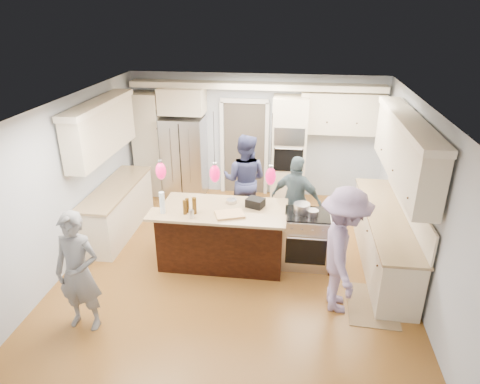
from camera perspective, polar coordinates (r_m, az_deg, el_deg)
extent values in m
plane|color=#9B642A|center=(7.38, -0.36, -9.30)|extent=(6.00, 6.00, 0.00)
cube|color=#B2BCC6|center=(9.54, 2.11, 7.49)|extent=(5.50, 0.04, 2.70)
cube|color=#B2BCC6|center=(4.20, -6.26, -16.00)|extent=(5.50, 0.04, 2.70)
cube|color=#B2BCC6|center=(7.59, -21.42, 1.43)|extent=(0.04, 6.00, 2.70)
cube|color=#B2BCC6|center=(6.94, 22.71, -0.85)|extent=(0.04, 6.00, 2.70)
cube|color=white|center=(6.32, -0.43, 11.66)|extent=(5.50, 6.00, 0.04)
cube|color=#B7B7BC|center=(9.61, -7.41, 4.60)|extent=(0.90, 0.70, 1.80)
cube|color=beige|center=(9.25, 6.54, 5.52)|extent=(0.72, 0.64, 2.30)
cube|color=black|center=(8.82, 6.60, 7.33)|extent=(0.60, 0.02, 0.35)
cube|color=black|center=(8.98, 6.45, 4.27)|extent=(0.60, 0.02, 0.50)
cylinder|color=#B7B7BC|center=(8.86, 6.52, 5.71)|extent=(0.55, 0.02, 0.02)
cube|color=beige|center=(9.82, -11.95, 6.23)|extent=(0.60, 0.58, 2.30)
cube|color=beige|center=(9.33, -7.73, 11.98)|extent=(0.95, 0.58, 0.55)
cube|color=beige|center=(9.23, 13.43, 10.15)|extent=(1.70, 0.35, 0.85)
cube|color=beige|center=(9.09, 2.09, 13.99)|extent=(5.30, 0.38, 0.12)
cube|color=#4C443A|center=(9.65, 0.59, 5.82)|extent=(0.90, 0.06, 2.10)
cube|color=white|center=(9.33, 0.59, 12.07)|extent=(1.04, 0.06, 0.10)
cube|color=beige|center=(7.52, 18.51, -6.09)|extent=(0.60, 3.00, 0.88)
cube|color=tan|center=(7.31, 18.97, -2.95)|extent=(0.64, 3.05, 0.04)
cube|color=beige|center=(6.94, 21.12, 5.00)|extent=(0.35, 3.00, 0.85)
cube|color=beige|center=(6.81, 21.63, 8.82)|extent=(0.37, 3.10, 0.10)
cube|color=beige|center=(8.45, -15.95, -2.32)|extent=(0.60, 2.20, 0.88)
cube|color=tan|center=(8.26, -16.30, 0.55)|extent=(0.64, 2.25, 0.04)
cube|color=beige|center=(7.97, -17.99, 7.74)|extent=(0.35, 2.20, 0.85)
cube|color=beige|center=(7.85, -18.37, 11.10)|extent=(0.37, 2.30, 0.10)
cube|color=black|center=(7.31, -2.16, -5.62)|extent=(2.00, 1.00, 0.88)
cube|color=tan|center=(7.10, -2.22, -2.39)|extent=(2.10, 1.10, 0.04)
cube|color=black|center=(6.78, -2.96, -7.19)|extent=(2.00, 0.12, 1.08)
cube|color=tan|center=(6.39, -3.29, -3.52)|extent=(2.10, 0.42, 0.04)
cube|color=black|center=(7.12, 2.06, -1.43)|extent=(0.34, 0.31, 0.15)
cube|color=#B7B7BC|center=(7.23, 8.76, -6.20)|extent=(0.76, 0.66, 0.90)
cube|color=black|center=(6.96, 8.76, -7.93)|extent=(0.65, 0.01, 0.45)
cube|color=black|center=(7.01, 8.99, -2.94)|extent=(0.72, 0.59, 0.02)
cube|color=black|center=(7.26, 12.01, -6.42)|extent=(0.06, 0.71, 0.88)
cylinder|color=black|center=(6.17, -10.88, 7.33)|extent=(0.01, 0.01, 0.75)
ellipsoid|color=#D10C47|center=(6.33, -10.51, 2.77)|extent=(0.15, 0.15, 0.26)
cylinder|color=black|center=(5.97, -3.49, 7.16)|extent=(0.01, 0.01, 0.75)
ellipsoid|color=#D10C47|center=(6.14, -3.37, 2.46)|extent=(0.15, 0.15, 0.26)
cylinder|color=black|center=(5.87, 4.25, 6.86)|extent=(0.01, 0.01, 0.75)
ellipsoid|color=#D10C47|center=(6.05, 4.10, 2.09)|extent=(0.15, 0.15, 0.26)
imported|color=slate|center=(6.00, -20.75, -9.99)|extent=(0.64, 0.44, 1.69)
imported|color=navy|center=(8.27, 0.64, 1.62)|extent=(0.97, 0.81, 1.81)
imported|color=#4A6068|center=(7.67, 7.50, -1.14)|extent=(1.04, 0.74, 1.64)
imported|color=#8E79A3|center=(6.08, 13.59, -7.64)|extent=(0.71, 1.21, 1.86)
cube|color=olive|center=(6.73, 17.20, -14.18)|extent=(0.74, 1.04, 0.01)
cylinder|color=silver|center=(6.53, -10.33, -1.42)|extent=(0.10, 0.10, 0.34)
cylinder|color=#462D0C|center=(6.52, -7.04, -1.78)|extent=(0.08, 0.08, 0.23)
cylinder|color=#462D0C|center=(6.46, -7.38, -2.04)|extent=(0.07, 0.07, 0.23)
cylinder|color=#462D0C|center=(6.45, -6.10, -1.83)|extent=(0.08, 0.08, 0.26)
cylinder|color=#B7B7BC|center=(6.36, -6.50, -2.93)|extent=(0.09, 0.09, 0.13)
cube|color=tan|center=(6.42, -1.39, -3.00)|extent=(0.50, 0.43, 0.03)
cylinder|color=#B7B7BC|center=(7.00, 8.24, -2.14)|extent=(0.27, 0.27, 0.15)
cylinder|color=#B7B7BC|center=(6.94, 9.67, -2.74)|extent=(0.19, 0.19, 0.09)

